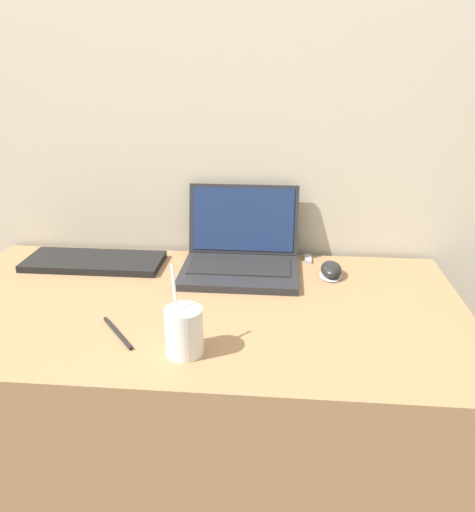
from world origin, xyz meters
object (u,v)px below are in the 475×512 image
at_px(computer_mouse, 331,270).
at_px(pen, 118,333).
at_px(drink_cup, 184,330).
at_px(laptop, 241,253).
at_px(external_keyboard, 94,262).
at_px(usb_stick, 308,259).

xyz_separation_m(computer_mouse, pen, (-0.49, -0.36, -0.01)).
bearing_deg(drink_cup, pen, 160.27).
bearing_deg(drink_cup, laptop, 80.18).
xyz_separation_m(computer_mouse, external_keyboard, (-0.68, 0.02, -0.01)).
relative_size(computer_mouse, pen, 0.76).
bearing_deg(external_keyboard, laptop, 1.11).
bearing_deg(usb_stick, pen, -132.51).
bearing_deg(computer_mouse, external_keyboard, 178.29).
relative_size(drink_cup, external_keyboard, 0.47).
distance_m(drink_cup, computer_mouse, 0.53).
xyz_separation_m(laptop, computer_mouse, (0.25, -0.03, -0.03)).
distance_m(external_keyboard, usb_stick, 0.63).
bearing_deg(laptop, computer_mouse, -6.44).
distance_m(drink_cup, pen, 0.18).
bearing_deg(pen, drink_cup, -19.73).
distance_m(computer_mouse, usb_stick, 0.13).
relative_size(usb_stick, pen, 0.48).
xyz_separation_m(laptop, external_keyboard, (-0.43, -0.01, -0.04)).
height_order(laptop, computer_mouse, laptop).
relative_size(laptop, computer_mouse, 3.37).
distance_m(laptop, computer_mouse, 0.26).
xyz_separation_m(drink_cup, computer_mouse, (0.33, 0.42, -0.04)).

